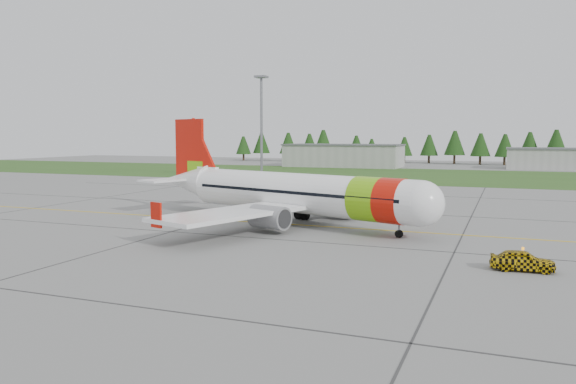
% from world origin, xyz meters
% --- Properties ---
extents(ground, '(320.00, 320.00, 0.00)m').
position_xyz_m(ground, '(0.00, 0.00, 0.00)').
color(ground, gray).
rests_on(ground, ground).
extents(aircraft, '(34.18, 32.39, 10.70)m').
position_xyz_m(aircraft, '(-6.38, 8.51, 3.09)').
color(aircraft, white).
rests_on(aircraft, ground).
extents(follow_me_car, '(1.49, 1.72, 4.05)m').
position_xyz_m(follow_me_car, '(14.65, -4.31, 2.02)').
color(follow_me_car, yellow).
rests_on(follow_me_car, ground).
extents(service_van, '(2.19, 2.14, 4.83)m').
position_xyz_m(service_van, '(-36.63, 48.93, 2.41)').
color(service_van, white).
rests_on(service_van, ground).
extents(grass_strip, '(320.00, 50.00, 0.03)m').
position_xyz_m(grass_strip, '(0.00, 82.00, 0.01)').
color(grass_strip, '#30561E').
rests_on(grass_strip, ground).
extents(taxi_guideline, '(120.00, 0.25, 0.02)m').
position_xyz_m(taxi_guideline, '(0.00, 8.00, 0.01)').
color(taxi_guideline, gold).
rests_on(taxi_guideline, ground).
extents(hangar_west, '(32.00, 14.00, 6.00)m').
position_xyz_m(hangar_west, '(-30.00, 110.00, 3.00)').
color(hangar_west, '#A8A8A3').
rests_on(hangar_west, ground).
extents(hangar_east, '(24.00, 12.00, 5.20)m').
position_xyz_m(hangar_east, '(25.00, 118.00, 2.60)').
color(hangar_east, '#A8A8A3').
rests_on(hangar_east, ground).
extents(floodlight_mast, '(0.50, 0.50, 20.00)m').
position_xyz_m(floodlight_mast, '(-32.00, 58.00, 10.00)').
color(floodlight_mast, slate).
rests_on(floodlight_mast, ground).
extents(treeline, '(160.00, 8.00, 10.00)m').
position_xyz_m(treeline, '(0.00, 138.00, 5.00)').
color(treeline, '#1C3F14').
rests_on(treeline, ground).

